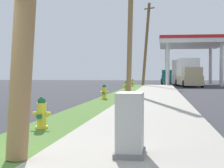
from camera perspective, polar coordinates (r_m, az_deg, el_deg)
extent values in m
cylinder|color=yellow|center=(8.93, -10.68, -6.50)|extent=(0.29, 0.29, 0.06)
cylinder|color=yellow|center=(8.90, -10.69, -4.77)|extent=(0.22, 0.22, 0.60)
sphere|color=#196038|center=(8.87, -10.70, -2.59)|extent=(0.19, 0.19, 0.19)
cylinder|color=#196038|center=(8.86, -10.70, -2.07)|extent=(0.06, 0.06, 0.05)
cylinder|color=yellow|center=(8.94, -11.67, -4.44)|extent=(0.10, 0.09, 0.09)
cylinder|color=yellow|center=(8.84, -9.70, -4.50)|extent=(0.10, 0.09, 0.09)
cylinder|color=#196038|center=(8.74, -11.04, -4.91)|extent=(0.11, 0.12, 0.11)
cylinder|color=yellow|center=(19.05, -1.19, -2.21)|extent=(0.29, 0.29, 0.06)
cylinder|color=yellow|center=(19.04, -1.19, -1.40)|extent=(0.22, 0.22, 0.60)
sphere|color=#196038|center=(19.02, -1.19, -0.38)|extent=(0.19, 0.19, 0.19)
cylinder|color=#196038|center=(19.02, -1.19, -0.14)|extent=(0.06, 0.06, 0.05)
cylinder|color=yellow|center=(19.06, -1.66, -1.25)|extent=(0.10, 0.09, 0.09)
cylinder|color=yellow|center=(19.01, -0.71, -1.26)|extent=(0.10, 0.09, 0.09)
cylinder|color=#196038|center=(18.87, -1.27, -1.43)|extent=(0.11, 0.12, 0.11)
cylinder|color=yellow|center=(29.14, 2.12, -0.92)|extent=(0.29, 0.29, 0.06)
cylinder|color=yellow|center=(29.12, 2.12, -0.38)|extent=(0.22, 0.22, 0.60)
sphere|color=#196038|center=(29.12, 2.12, 0.28)|extent=(0.19, 0.19, 0.19)
cylinder|color=#196038|center=(29.11, 2.12, 0.44)|extent=(0.06, 0.06, 0.05)
cylinder|color=yellow|center=(29.14, 1.80, -0.29)|extent=(0.10, 0.09, 0.09)
cylinder|color=yellow|center=(29.11, 2.43, -0.29)|extent=(0.10, 0.09, 0.09)
cylinder|color=#196038|center=(28.96, 2.08, -0.40)|extent=(0.11, 0.12, 0.11)
cylinder|color=yellow|center=(38.45, 3.15, -0.32)|extent=(0.29, 0.29, 0.06)
cylinder|color=yellow|center=(38.44, 3.15, 0.08)|extent=(0.22, 0.22, 0.60)
sphere|color=#196038|center=(38.43, 3.15, 0.59)|extent=(0.19, 0.19, 0.19)
cylinder|color=#196038|center=(38.43, 3.15, 0.70)|extent=(0.06, 0.06, 0.05)
cylinder|color=yellow|center=(38.45, 2.92, 0.15)|extent=(0.10, 0.09, 0.09)
cylinder|color=yellow|center=(38.43, 3.39, 0.15)|extent=(0.10, 0.09, 0.09)
cylinder|color=#196038|center=(38.27, 3.13, 0.07)|extent=(0.11, 0.12, 0.11)
cylinder|color=#937047|center=(24.22, 2.81, 9.85)|extent=(0.69, 0.90, 9.56)
cylinder|color=brown|center=(42.89, 5.23, 6.05)|extent=(1.17, 0.97, 9.31)
cube|color=brown|center=(43.12, 5.72, 11.41)|extent=(1.20, 0.92, 0.12)
cube|color=slate|center=(5.96, 2.77, -10.41)|extent=(0.46, 0.74, 0.08)
cube|color=#B7B7B2|center=(5.88, 2.78, -6.09)|extent=(0.40, 0.68, 0.99)
cylinder|color=silver|center=(43.86, 8.49, 2.95)|extent=(0.44, 0.44, 4.98)
cylinder|color=silver|center=(44.38, 16.38, 2.88)|extent=(0.44, 0.44, 4.98)
cylinder|color=silver|center=(53.70, 8.32, 2.68)|extent=(0.44, 0.44, 4.98)
cylinder|color=silver|center=(54.12, 14.79, 2.64)|extent=(0.44, 0.44, 4.98)
cube|color=white|center=(49.05, 11.99, 5.98)|extent=(7.89, 11.64, 0.50)
cube|color=red|center=(49.09, 11.99, 6.48)|extent=(7.99, 11.74, 0.36)
cube|color=#47474C|center=(44.00, 12.45, 0.72)|extent=(0.70, 1.10, 1.60)
cube|color=#47474C|center=(53.81, 11.56, 0.87)|extent=(0.70, 1.10, 1.60)
cube|color=red|center=(55.79, 9.23, 0.69)|extent=(2.09, 4.60, 0.85)
cube|color=red|center=(55.56, 9.25, 1.41)|extent=(1.72, 2.12, 0.56)
cylinder|color=black|center=(57.42, 8.22, 0.42)|extent=(0.26, 0.61, 0.60)
cylinder|color=black|center=(57.57, 9.93, 0.42)|extent=(0.26, 0.61, 0.60)
cylinder|color=black|center=(54.03, 8.48, 0.36)|extent=(0.26, 0.61, 0.60)
cylinder|color=black|center=(54.19, 10.29, 0.35)|extent=(0.26, 0.61, 0.60)
cube|color=tan|center=(41.67, 11.63, 0.56)|extent=(2.62, 6.57, 1.00)
cube|color=white|center=(42.43, 11.46, 2.54)|extent=(2.34, 4.14, 1.90)
cube|color=tan|center=(39.65, 12.13, 1.88)|extent=(2.03, 2.22, 0.90)
cylinder|color=black|center=(39.25, 13.64, 0.01)|extent=(0.29, 0.78, 0.76)
cylinder|color=black|center=(38.91, 10.90, 0.01)|extent=(0.29, 0.78, 0.76)
cylinder|color=black|center=(44.45, 12.25, 0.19)|extent=(0.29, 0.78, 0.76)
cylinder|color=black|center=(44.15, 9.83, 0.19)|extent=(0.29, 0.78, 0.76)
cube|color=#BCBCC1|center=(48.54, 10.33, 0.70)|extent=(2.30, 6.49, 1.00)
cube|color=white|center=(47.77, 10.34, 2.43)|extent=(2.15, 4.06, 1.90)
cube|color=#BCBCC1|center=(50.58, 10.33, 1.81)|extent=(1.94, 2.13, 0.90)
cylinder|color=black|center=(51.20, 9.26, 0.38)|extent=(0.26, 0.77, 0.76)
cylinder|color=black|center=(51.20, 11.39, 0.37)|extent=(0.26, 0.77, 0.76)
cylinder|color=black|center=(45.90, 9.14, 0.25)|extent=(0.26, 0.77, 0.76)
cylinder|color=black|center=(45.90, 11.52, 0.24)|extent=(0.26, 0.77, 0.76)
cube|color=#197075|center=(52.28, 8.64, 0.76)|extent=(2.09, 5.43, 1.00)
cube|color=#197075|center=(53.25, 8.61, 1.72)|extent=(1.87, 2.08, 0.76)
cube|color=#197075|center=(51.09, 8.69, 1.44)|extent=(1.93, 2.95, 0.24)
cylinder|color=black|center=(54.41, 7.57, 0.45)|extent=(0.23, 0.76, 0.76)
cylinder|color=black|center=(54.47, 9.56, 0.44)|extent=(0.23, 0.76, 0.76)
cylinder|color=black|center=(50.11, 7.64, 0.36)|extent=(0.23, 0.76, 0.76)
cylinder|color=black|center=(50.18, 9.81, 0.35)|extent=(0.23, 0.76, 0.76)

